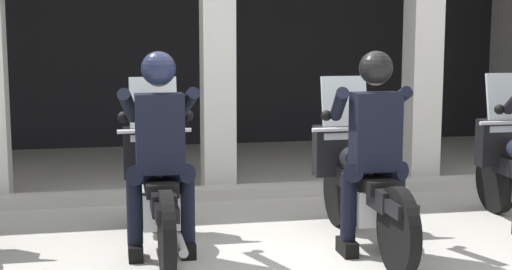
{
  "coord_description": "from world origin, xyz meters",
  "views": [
    {
      "loc": [
        -1.18,
        -5.38,
        1.73
      ],
      "look_at": [
        0.0,
        0.53,
        0.88
      ],
      "focal_mm": 51.92,
      "sensor_mm": 36.0,
      "label": 1
    }
  ],
  "objects_px": {
    "motorcycle_center_left": "(158,186)",
    "motorcycle_center_right": "(360,183)",
    "police_officer_center_right": "(374,135)",
    "police_officer_center_left": "(160,137)"
  },
  "relations": [
    {
      "from": "police_officer_center_right",
      "to": "motorcycle_center_right",
      "type": "bearing_deg",
      "value": 94.85
    },
    {
      "from": "motorcycle_center_left",
      "to": "police_officer_center_right",
      "type": "height_order",
      "value": "police_officer_center_right"
    },
    {
      "from": "police_officer_center_left",
      "to": "police_officer_center_right",
      "type": "height_order",
      "value": "same"
    },
    {
      "from": "police_officer_center_left",
      "to": "motorcycle_center_right",
      "type": "height_order",
      "value": "police_officer_center_left"
    },
    {
      "from": "police_officer_center_left",
      "to": "motorcycle_center_right",
      "type": "distance_m",
      "value": 1.69
    },
    {
      "from": "motorcycle_center_left",
      "to": "police_officer_center_right",
      "type": "relative_size",
      "value": 1.29
    },
    {
      "from": "motorcycle_center_left",
      "to": "police_officer_center_left",
      "type": "relative_size",
      "value": 1.29
    },
    {
      "from": "motorcycle_center_left",
      "to": "motorcycle_center_right",
      "type": "distance_m",
      "value": 1.64
    },
    {
      "from": "motorcycle_center_left",
      "to": "police_officer_center_right",
      "type": "distance_m",
      "value": 1.75
    },
    {
      "from": "police_officer_center_left",
      "to": "motorcycle_center_right",
      "type": "relative_size",
      "value": 0.78
    }
  ]
}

